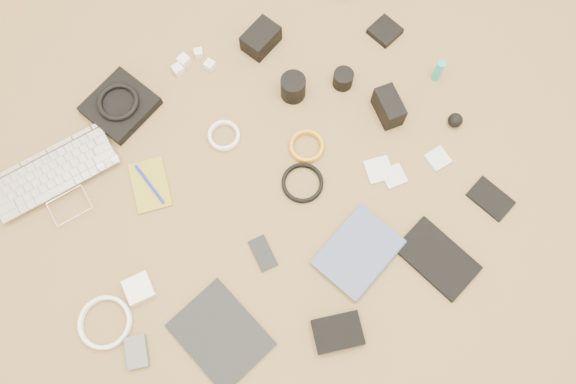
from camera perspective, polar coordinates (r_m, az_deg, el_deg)
laptop at (r=1.80m, az=-22.02°, el=0.39°), size 0.40×0.30×0.03m
headphone_pouch at (r=1.85m, az=-16.67°, el=8.41°), size 0.23×0.22×0.03m
headphones at (r=1.82m, az=-16.89°, el=8.76°), size 0.15×0.15×0.02m
charger_a at (r=1.87m, az=-11.10°, el=12.11°), size 0.03×0.03×0.03m
charger_b at (r=1.88m, az=-10.52°, el=12.98°), size 0.04×0.04×0.03m
charger_c at (r=1.89m, az=-9.07°, el=13.78°), size 0.03×0.03×0.02m
charger_d at (r=1.86m, az=-7.95°, el=12.63°), size 0.04×0.04×0.03m
dslr_camera at (r=1.87m, az=-2.77°, el=15.30°), size 0.13×0.11×0.07m
notebook_olive at (r=1.73m, az=-13.82°, el=0.69°), size 0.15×0.19×0.01m
pen_blue at (r=1.72m, az=-13.89°, el=0.78°), size 0.01×0.15×0.01m
cable_white_a at (r=1.75m, az=-6.50°, el=5.65°), size 0.12×0.12×0.01m
lens_a at (r=1.77m, az=0.52°, el=10.59°), size 0.10×0.10×0.08m
lens_b at (r=1.81m, az=5.61°, el=11.36°), size 0.08×0.08×0.06m
card_reader at (r=1.94m, az=9.82°, el=15.81°), size 0.10×0.10×0.02m
power_brick at (r=1.65m, az=-14.89°, el=-9.48°), size 0.09×0.09×0.03m
cable_white_b at (r=1.67m, az=-18.03°, el=-12.50°), size 0.16×0.16×0.01m
cable_black at (r=1.68m, az=1.48°, el=0.87°), size 0.15×0.15×0.01m
cable_yellow at (r=1.72m, az=1.91°, el=4.61°), size 0.12×0.12×0.01m
flash at (r=1.77m, az=10.18°, el=8.50°), size 0.09×0.12×0.08m
lens_cleaner at (r=1.86m, az=15.02°, el=11.82°), size 0.03×0.03×0.09m
battery_charger at (r=1.64m, az=-15.09°, el=-15.42°), size 0.09×0.10×0.02m
tablet at (r=1.60m, az=-6.85°, el=-14.20°), size 0.22×0.27×0.01m
phone at (r=1.63m, az=-2.58°, el=-6.24°), size 0.07×0.11×0.01m
filter_case_left at (r=1.72m, az=9.20°, el=2.23°), size 0.10×0.10×0.01m
filter_case_mid at (r=1.72m, az=10.69°, el=1.59°), size 0.08×0.08×0.01m
filter_case_right at (r=1.77m, az=14.99°, el=3.29°), size 0.07×0.07×0.01m
air_blower at (r=1.82m, az=16.63°, el=7.00°), size 0.05×0.05×0.05m
drive_case at (r=1.59m, az=5.07°, el=-14.02°), size 0.16×0.14×0.03m
paperback at (r=1.63m, az=9.53°, el=-8.04°), size 0.26×0.22×0.02m
notebook_black_a at (r=1.68m, az=14.95°, el=-6.53°), size 0.17×0.24×0.02m
notebook_black_b at (r=1.77m, az=19.89°, el=-0.65°), size 0.10×0.14×0.01m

